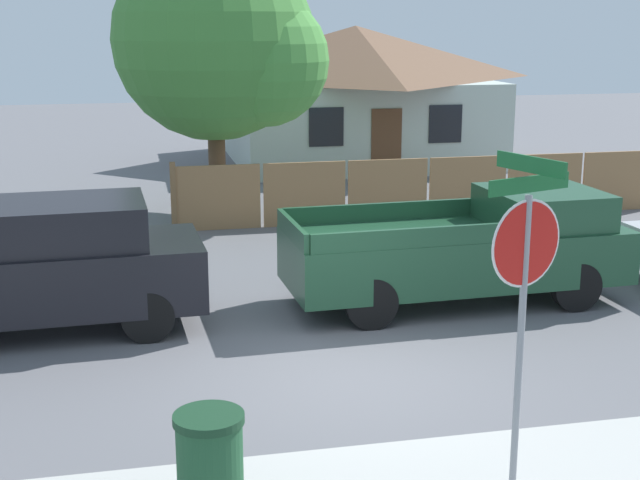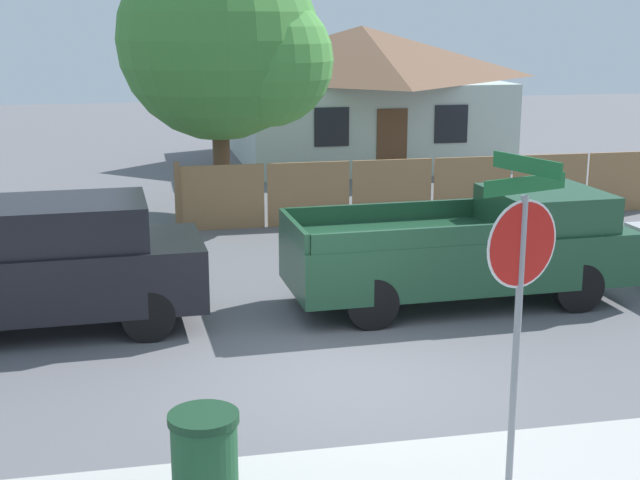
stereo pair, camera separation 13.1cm
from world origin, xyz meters
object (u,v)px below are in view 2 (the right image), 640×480
house (361,91)px  oak_tree (229,44)px  trash_bin (205,466)px  stop_sign (521,269)px  red_suv (43,262)px  orange_pickup (470,248)px

house → oak_tree: (-5.05, -7.67, 1.72)m
house → trash_bin: house is taller
stop_sign → trash_bin: size_ratio=3.15×
oak_tree → red_suv: size_ratio=1.37×
house → oak_tree: 9.34m
oak_tree → orange_pickup: bearing=-67.9°
house → trash_bin: 21.90m
red_suv → oak_tree: bearing=62.3°
house → trash_bin: size_ratio=8.15×
stop_sign → trash_bin: (-2.94, 0.08, -1.72)m
house → stop_sign: size_ratio=2.59×
red_suv → stop_sign: (4.84, -5.73, 1.21)m
trash_bin → orange_pickup: bearing=50.3°
red_suv → trash_bin: (1.89, -5.65, -0.51)m
oak_tree → stop_sign: size_ratio=1.92×
oak_tree → house: bearing=56.7°
trash_bin → oak_tree: bearing=82.7°
house → trash_bin: (-6.72, -20.78, -1.69)m
red_suv → orange_pickup: red_suv is taller
orange_pickup → trash_bin: (-4.70, -5.66, -0.37)m
oak_tree → red_suv: 8.75m
oak_tree → trash_bin: (-1.67, -13.10, -3.41)m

